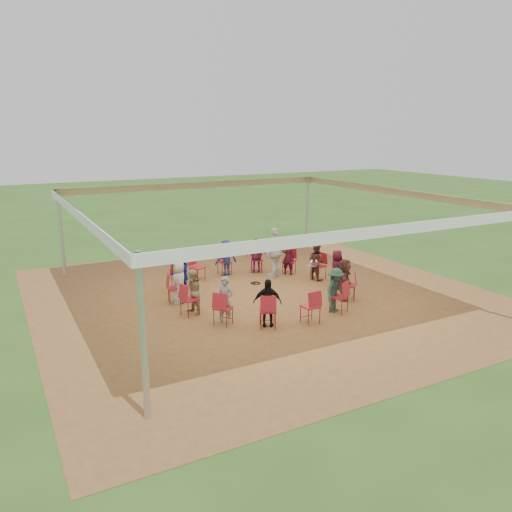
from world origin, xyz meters
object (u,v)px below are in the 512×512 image
chair_5 (179,277)px  person_seated_10 (344,279)px  chair_0 (318,266)px  person_seated_8 (267,303)px  chair_7 (190,300)px  chair_6 (175,288)px  standing_person (275,252)px  person_seated_0 (316,262)px  person_seated_4 (183,272)px  cable_coil (256,283)px  person_seated_5 (179,282)px  laptop (313,264)px  chair_11 (339,297)px  person_seated_9 (335,290)px  chair_8 (223,308)px  chair_4 (197,268)px  chair_3 (225,262)px  person_seated_2 (257,256)px  person_seated_11 (337,269)px  chair_10 (310,306)px  chair_1 (289,261)px  person_seated_3 (226,258)px  chair_2 (257,260)px  chair_13 (340,274)px  chair_12 (348,285)px  chair_9 (268,311)px  person_seated_6 (193,292)px  person_seated_7 (225,300)px

chair_5 → person_seated_10: 5.10m
chair_0 → person_seated_8: person_seated_8 is taller
chair_7 → person_seated_8: 2.22m
chair_6 → standing_person: bearing=116.7°
chair_6 → person_seated_0: bearing=102.5°
person_seated_4 → cable_coil: 2.48m
person_seated_5 → cable_coil: (2.84, 0.58, -0.61)m
cable_coil → laptop: laptop is taller
chair_11 → person_seated_9: person_seated_9 is taller
chair_8 → person_seated_4: size_ratio=0.72×
chair_4 → person_seated_8: (0.10, -4.59, 0.18)m
person_seated_9 → standing_person: size_ratio=0.73×
chair_3 → chair_11: same height
chair_4 → standing_person: (2.56, -0.77, 0.41)m
chair_6 → chair_11: same height
person_seated_2 → person_seated_11: bearing=141.4°
chair_10 → person_seated_2: (1.03, 4.86, 0.18)m
chair_1 → person_seated_3: bearing=28.5°
person_seated_2 → chair_2: bearing=-90.0°
chair_13 → person_seated_3: bearing=52.5°
person_seated_0 → chair_7: bearing=90.0°
person_seated_2 → person_seated_5: same height
chair_7 → chair_12: (4.59, -1.00, 0.00)m
chair_1 → chair_4: same height
chair_11 → chair_12: (0.90, 0.73, 0.00)m
chair_2 → chair_9: same height
chair_1 → person_seated_11: bearing=151.5°
chair_12 → cable_coil: 3.21m
person_seated_4 → person_seated_5: bearing=12.9°
person_seated_6 → cable_coil: bearing=107.4°
chair_10 → chair_12: 2.26m
chair_1 → chair_11: bearing=128.6°
chair_7 → chair_8: same height
chair_8 → person_seated_6: person_seated_6 is taller
person_seated_5 → chair_3: bearing=143.1°
chair_12 → person_seated_9: size_ratio=0.72×
chair_8 → chair_9: 1.16m
chair_13 → person_seated_9: person_seated_9 is taller
chair_4 → person_seated_2: person_seated_2 is taller
person_seated_8 → chair_10: bearing=7.0°
chair_5 → person_seated_2: (3.11, 0.65, 0.18)m
chair_1 → chair_2: (-0.91, 0.71, 0.00)m
chair_13 → person_seated_5: person_seated_5 is taller
chair_7 → chair_8: size_ratio=1.00×
person_seated_10 → person_seated_2: bearing=51.4°
chair_10 → chair_3: bearing=90.0°
chair_5 → laptop: (4.32, -1.07, 0.14)m
chair_5 → person_seated_7: bearing=40.3°
chair_10 → person_seated_8: bearing=161.3°
person_seated_4 → person_seated_5: size_ratio=1.00×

